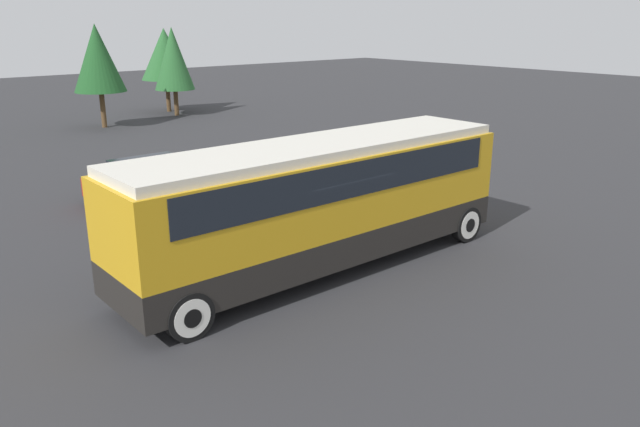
# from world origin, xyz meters

# --- Properties ---
(ground_plane) EXTENTS (120.00, 120.00, 0.00)m
(ground_plane) POSITION_xyz_m (0.00, 0.00, 0.00)
(ground_plane) COLOR #2D2D30
(tour_bus) EXTENTS (10.45, 2.53, 3.21)m
(tour_bus) POSITION_xyz_m (0.10, -0.00, 1.92)
(tour_bus) COLOR black
(tour_bus) RESTS_ON ground_plane
(parked_car_near) EXTENTS (4.44, 1.89, 1.37)m
(parked_car_near) POSITION_xyz_m (-0.24, 8.66, 0.69)
(parked_car_near) COLOR maroon
(parked_car_near) RESTS_ON ground_plane
(parked_car_mid) EXTENTS (4.49, 1.78, 1.44)m
(parked_car_mid) POSITION_xyz_m (1.79, 6.15, 0.73)
(parked_car_mid) COLOR silver
(parked_car_mid) RESTS_ON ground_plane
(tree_left) EXTENTS (2.84, 2.84, 5.69)m
(tree_left) POSITION_xyz_m (4.14, 23.94, 3.83)
(tree_left) COLOR brown
(tree_left) RESTS_ON ground_plane
(tree_center) EXTENTS (3.20, 3.20, 5.35)m
(tree_center) POSITION_xyz_m (9.90, 27.30, 3.71)
(tree_center) COLOR brown
(tree_center) RESTS_ON ground_plane
(tree_right) EXTENTS (2.48, 2.48, 5.45)m
(tree_right) POSITION_xyz_m (9.47, 25.39, 3.53)
(tree_right) COLOR brown
(tree_right) RESTS_ON ground_plane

